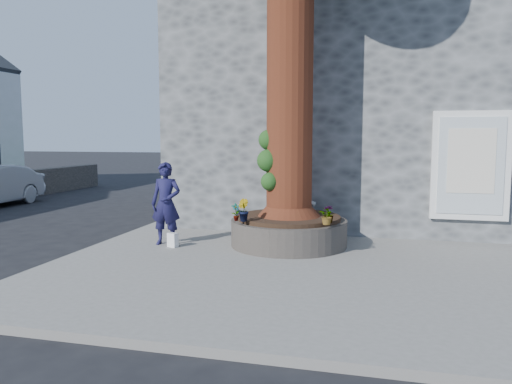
# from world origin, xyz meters

# --- Properties ---
(ground) EXTENTS (120.00, 120.00, 0.00)m
(ground) POSITION_xyz_m (0.00, 0.00, 0.00)
(ground) COLOR black
(ground) RESTS_ON ground
(pavement) EXTENTS (9.00, 8.00, 0.12)m
(pavement) POSITION_xyz_m (1.50, 1.00, 0.06)
(pavement) COLOR slate
(pavement) RESTS_ON ground
(yellow_line) EXTENTS (0.10, 30.00, 0.01)m
(yellow_line) POSITION_xyz_m (-3.05, 1.00, 0.00)
(yellow_line) COLOR yellow
(yellow_line) RESTS_ON ground
(stone_shop) EXTENTS (10.30, 8.30, 6.30)m
(stone_shop) POSITION_xyz_m (2.50, 7.20, 3.16)
(stone_shop) COLOR #46494A
(stone_shop) RESTS_ON ground
(planter) EXTENTS (2.30, 2.30, 0.60)m
(planter) POSITION_xyz_m (0.80, 2.00, 0.41)
(planter) COLOR black
(planter) RESTS_ON pavement
(man) EXTENTS (0.63, 0.43, 1.66)m
(man) POSITION_xyz_m (-1.61, 1.49, 0.95)
(man) COLOR #17163C
(man) RESTS_ON pavement
(woman) EXTENTS (0.74, 0.57, 1.51)m
(woman) POSITION_xyz_m (1.23, 3.44, 0.88)
(woman) COLOR silver
(woman) RESTS_ON pavement
(shopping_bag) EXTENTS (0.23, 0.18, 0.28)m
(shopping_bag) POSITION_xyz_m (-1.39, 1.29, 0.26)
(shopping_bag) COLOR white
(shopping_bag) RESTS_ON pavement
(plant_a) EXTENTS (0.21, 0.19, 0.33)m
(plant_a) POSITION_xyz_m (-0.05, 1.15, 0.89)
(plant_a) COLOR gray
(plant_a) RESTS_ON planter
(plant_b) EXTENTS (0.32, 0.32, 0.42)m
(plant_b) POSITION_xyz_m (0.09, 1.15, 0.93)
(plant_b) COLOR gray
(plant_b) RESTS_ON planter
(plant_c) EXTENTS (0.24, 0.24, 0.32)m
(plant_c) POSITION_xyz_m (1.65, 1.35, 0.88)
(plant_c) COLOR gray
(plant_c) RESTS_ON planter
(plant_d) EXTENTS (0.37, 0.37, 0.31)m
(plant_d) POSITION_xyz_m (1.65, 1.15, 0.87)
(plant_d) COLOR gray
(plant_d) RESTS_ON planter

